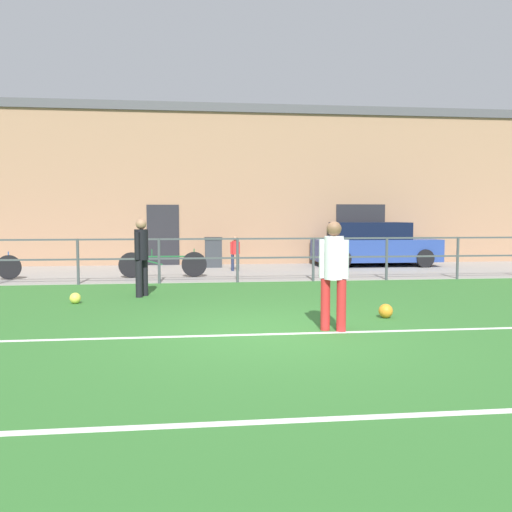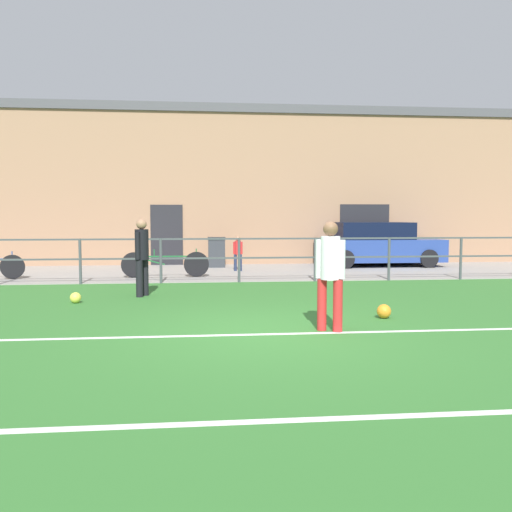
# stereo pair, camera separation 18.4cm
# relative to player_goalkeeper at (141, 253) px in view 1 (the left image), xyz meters

# --- Properties ---
(ground) EXTENTS (60.00, 44.00, 0.04)m
(ground) POSITION_rel_player_goalkeeper_xyz_m (2.23, -3.78, -0.96)
(ground) COLOR #33702D
(field_line_touchline) EXTENTS (36.00, 0.11, 0.00)m
(field_line_touchline) POSITION_rel_player_goalkeeper_xyz_m (2.23, -3.97, -0.94)
(field_line_touchline) COLOR white
(field_line_touchline) RESTS_ON ground
(field_line_hash) EXTENTS (36.00, 0.11, 0.00)m
(field_line_hash) POSITION_rel_player_goalkeeper_xyz_m (2.23, -7.27, -0.94)
(field_line_hash) COLOR white
(field_line_hash) RESTS_ON ground
(pavement_strip) EXTENTS (48.00, 5.00, 0.02)m
(pavement_strip) POSITION_rel_player_goalkeeper_xyz_m (2.23, 4.72, -0.93)
(pavement_strip) COLOR gray
(pavement_strip) RESTS_ON ground
(perimeter_fence) EXTENTS (36.07, 0.07, 1.15)m
(perimeter_fence) POSITION_rel_player_goalkeeper_xyz_m (2.23, 2.22, -0.19)
(perimeter_fence) COLOR #474C51
(perimeter_fence) RESTS_ON ground
(clubhouse_facade) EXTENTS (28.00, 2.56, 5.58)m
(clubhouse_facade) POSITION_rel_player_goalkeeper_xyz_m (2.23, 8.42, 1.86)
(clubhouse_facade) COLOR #A37A5B
(clubhouse_facade) RESTS_ON ground
(player_goalkeeper) EXTENTS (0.29, 0.42, 1.65)m
(player_goalkeeper) POSITION_rel_player_goalkeeper_xyz_m (0.00, 0.00, 0.00)
(player_goalkeeper) COLOR black
(player_goalkeeper) RESTS_ON ground
(player_striker) EXTENTS (0.41, 0.29, 1.64)m
(player_striker) POSITION_rel_player_goalkeeper_xyz_m (3.16, -3.83, -0.01)
(player_striker) COLOR red
(player_striker) RESTS_ON ground
(soccer_ball_match) EXTENTS (0.22, 0.22, 0.22)m
(soccer_ball_match) POSITION_rel_player_goalkeeper_xyz_m (-1.21, -0.80, -0.83)
(soccer_ball_match) COLOR #E5E04C
(soccer_ball_match) RESTS_ON ground
(soccer_ball_spare) EXTENTS (0.24, 0.24, 0.24)m
(soccer_ball_spare) POSITION_rel_player_goalkeeper_xyz_m (4.31, -2.95, -0.82)
(soccer_ball_spare) COLOR orange
(soccer_ball_spare) RESTS_ON ground
(spectator_child) EXTENTS (0.29, 0.19, 1.08)m
(spectator_child) POSITION_rel_player_goalkeeper_xyz_m (2.38, 4.92, -0.31)
(spectator_child) COLOR #232D4C
(spectator_child) RESTS_ON pavement_strip
(parked_car_red) EXTENTS (4.13, 1.88, 1.48)m
(parked_car_red) POSITION_rel_player_goalkeeper_xyz_m (7.23, 6.16, -0.21)
(parked_car_red) COLOR #28428E
(parked_car_red) RESTS_ON pavement_strip
(bicycle_parked_0) EXTENTS (2.41, 0.04, 0.79)m
(bicycle_parked_0) POSITION_rel_player_goalkeeper_xyz_m (0.26, 3.42, -0.56)
(bicycle_parked_0) COLOR black
(bicycle_parked_0) RESTS_ON pavement_strip
(trash_bin_0) EXTENTS (0.58, 0.49, 0.99)m
(trash_bin_0) POSITION_rel_player_goalkeeper_xyz_m (1.77, 6.22, -0.42)
(trash_bin_0) COLOR #33383D
(trash_bin_0) RESTS_ON pavement_strip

